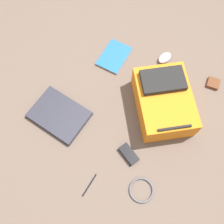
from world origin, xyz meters
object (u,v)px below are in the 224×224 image
Objects in this scene: computer_mouse at (165,58)px; pen_black at (89,185)px; backpack at (163,101)px; book_comic at (114,56)px; power_brick at (129,154)px; laptop at (59,115)px; cable_coil at (141,190)px; earbud_pouch at (213,83)px.

pen_black is at bearing -73.27° from computer_mouse.
backpack reaches higher than computer_mouse.
power_brick is (0.40, -0.58, 0.01)m from book_comic.
laptop is at bearing -146.82° from backpack.
power_brick is (-0.05, -0.38, -0.08)m from backpack.
book_comic is 0.92m from cable_coil.
laptop is 2.58× the size of cable_coil.
pen_black is at bearing -104.45° from backpack.
pen_black is at bearing -36.63° from laptop.
pen_black is (0.39, -0.29, -0.01)m from laptop.
pen_black is at bearing -114.43° from power_brick.
earbud_pouch is (0.41, 0.97, 0.01)m from pen_black.
earbud_pouch reaches higher than pen_black.
computer_mouse is 0.82× the size of power_brick.
cable_coil is (0.11, -0.53, -0.09)m from backpack.
cable_coil is 0.99× the size of pen_black.
book_comic is 1.68× the size of pen_black.
pen_black is 1.05m from earbud_pouch.
backpack reaches higher than cable_coil.
pen_black is at bearing -71.59° from book_comic.
power_brick is (0.08, -0.73, -0.01)m from computer_mouse.
pen_black is (-0.28, -0.12, -0.00)m from cable_coil.
computer_mouse is at bearing 105.19° from cable_coil.
earbud_pouch is at bearing 9.86° from book_comic.
backpack is 0.41m from earbud_pouch.
backpack is at bearing 33.18° from laptop.
book_comic reaches higher than cable_coil.
cable_coil is 1.11× the size of power_brick.
book_comic is 1.69× the size of cable_coil.
computer_mouse is (0.32, 0.15, 0.01)m from book_comic.
laptop is at bearing 165.55° from cable_coil.
computer_mouse is at bearing 24.38° from book_comic.
pen_black is (-0.04, -1.00, -0.02)m from computer_mouse.
cable_coil is 0.86m from earbud_pouch.
backpack is 0.67m from laptop.
earbud_pouch is (0.24, 0.32, -0.08)m from backpack.
power_brick is at bearing 136.01° from cable_coil.
backpack is 6.96× the size of earbud_pouch.
laptop is 1.05m from earbud_pouch.
book_comic is at bearing 79.52° from laptop.
earbud_pouch is at bearing 52.78° from backpack.
backpack is 0.68m from pen_black.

